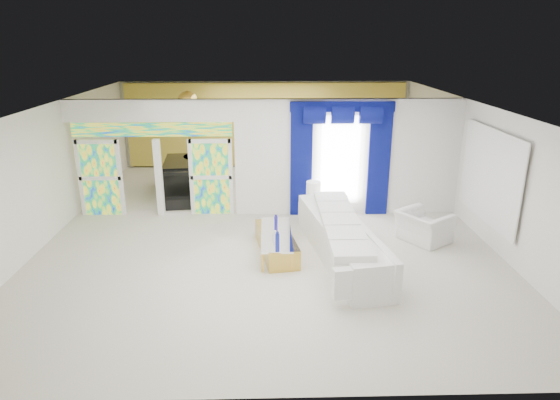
{
  "coord_description": "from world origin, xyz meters",
  "views": [
    {
      "loc": [
        0.03,
        -11.15,
        4.46
      ],
      "look_at": [
        0.3,
        -1.2,
        1.1
      ],
      "focal_mm": 31.16,
      "sensor_mm": 36.0,
      "label": 1
    }
  ],
  "objects_px": {
    "coffee_table": "(276,243)",
    "console_table": "(325,212)",
    "grand_piano": "(190,175)",
    "white_sofa": "(341,241)",
    "armchair": "(423,227)"
  },
  "relations": [
    {
      "from": "coffee_table",
      "to": "console_table",
      "type": "height_order",
      "value": "console_table"
    },
    {
      "from": "console_table",
      "to": "grand_piano",
      "type": "distance_m",
      "value": 4.6
    },
    {
      "from": "white_sofa",
      "to": "grand_piano",
      "type": "distance_m",
      "value": 6.2
    },
    {
      "from": "coffee_table",
      "to": "armchair",
      "type": "height_order",
      "value": "armchair"
    },
    {
      "from": "coffee_table",
      "to": "grand_piano",
      "type": "xyz_separation_m",
      "value": [
        -2.52,
        4.55,
        0.26
      ]
    },
    {
      "from": "white_sofa",
      "to": "grand_piano",
      "type": "relative_size",
      "value": 2.15
    },
    {
      "from": "white_sofa",
      "to": "grand_piano",
      "type": "bearing_deg",
      "value": 119.22
    },
    {
      "from": "armchair",
      "to": "grand_piano",
      "type": "height_order",
      "value": "grand_piano"
    },
    {
      "from": "coffee_table",
      "to": "grand_piano",
      "type": "bearing_deg",
      "value": 118.98
    },
    {
      "from": "white_sofa",
      "to": "console_table",
      "type": "relative_size",
      "value": 3.13
    },
    {
      "from": "grand_piano",
      "to": "white_sofa",
      "type": "bearing_deg",
      "value": -57.07
    },
    {
      "from": "coffee_table",
      "to": "console_table",
      "type": "relative_size",
      "value": 1.49
    },
    {
      "from": "console_table",
      "to": "armchair",
      "type": "relative_size",
      "value": 1.22
    },
    {
      "from": "white_sofa",
      "to": "coffee_table",
      "type": "relative_size",
      "value": 2.1
    },
    {
      "from": "armchair",
      "to": "coffee_table",
      "type": "bearing_deg",
      "value": 64.88
    }
  ]
}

